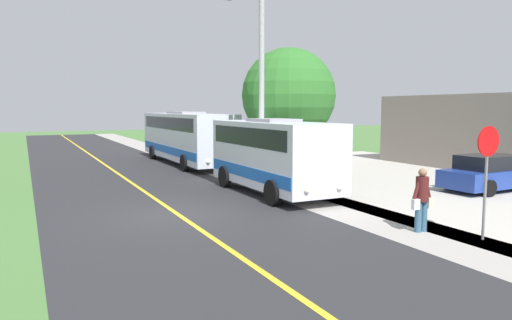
# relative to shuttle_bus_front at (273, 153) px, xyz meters

# --- Properties ---
(ground_plane) EXTENTS (120.00, 120.00, 0.00)m
(ground_plane) POSITION_rel_shuttle_bus_front_xyz_m (4.46, 1.97, -1.60)
(ground_plane) COLOR #477238
(road_surface) EXTENTS (8.00, 100.00, 0.01)m
(road_surface) POSITION_rel_shuttle_bus_front_xyz_m (4.46, 1.97, -1.60)
(road_surface) COLOR #28282B
(road_surface) RESTS_ON ground
(sidewalk) EXTENTS (2.40, 100.00, 0.01)m
(sidewalk) POSITION_rel_shuttle_bus_front_xyz_m (-0.74, 1.97, -1.60)
(sidewalk) COLOR #9E9991
(sidewalk) RESTS_ON ground
(road_centre_line) EXTENTS (0.16, 100.00, 0.00)m
(road_centre_line) POSITION_rel_shuttle_bus_front_xyz_m (4.46, 1.97, -1.59)
(road_centre_line) COLOR gold
(road_centre_line) RESTS_ON ground
(shuttle_bus_front) EXTENTS (2.57, 7.00, 2.92)m
(shuttle_bus_front) POSITION_rel_shuttle_bus_front_xyz_m (0.00, 0.00, 0.00)
(shuttle_bus_front) COLOR silver
(shuttle_bus_front) RESTS_ON ground
(transit_bus_rear) EXTENTS (2.61, 11.10, 3.12)m
(transit_bus_rear) POSITION_rel_shuttle_bus_front_xyz_m (-0.02, -11.08, 0.11)
(transit_bus_rear) COLOR silver
(transit_bus_rear) RESTS_ON ground
(pedestrian_with_bags) EXTENTS (0.72, 0.34, 1.73)m
(pedestrian_with_bags) POSITION_rel_shuttle_bus_front_xyz_m (-0.81, 6.89, -0.68)
(pedestrian_with_bags) COLOR #335972
(pedestrian_with_bags) RESTS_ON ground
(stop_sign) EXTENTS (0.76, 0.07, 2.88)m
(stop_sign) POSITION_rel_shuttle_bus_front_xyz_m (-1.64, 8.18, 0.36)
(stop_sign) COLOR slate
(stop_sign) RESTS_ON ground
(street_light_pole) EXTENTS (1.97, 0.24, 8.04)m
(street_light_pole) POSITION_rel_shuttle_bus_front_xyz_m (-0.42, -2.07, 2.83)
(street_light_pole) COLOR #9E9EA3
(street_light_pole) RESTS_ON ground
(parked_car_near) EXTENTS (4.47, 2.15, 1.45)m
(parked_car_near) POSITION_rel_shuttle_bus_front_xyz_m (-8.22, 3.31, -0.92)
(parked_car_near) COLOR navy
(parked_car_near) RESTS_ON ground
(tree_curbside) EXTENTS (4.56, 4.56, 6.23)m
(tree_curbside) POSITION_rel_shuttle_bus_front_xyz_m (-2.94, -3.90, 2.34)
(tree_curbside) COLOR brown
(tree_curbside) RESTS_ON ground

